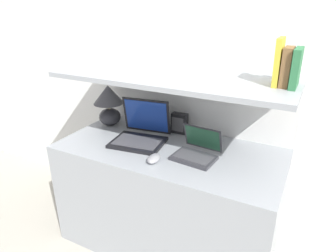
{
  "coord_description": "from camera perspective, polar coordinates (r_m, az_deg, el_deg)",
  "views": [
    {
      "loc": [
        0.76,
        -1.15,
        1.57
      ],
      "look_at": [
        -0.01,
        0.33,
        0.88
      ],
      "focal_mm": 32.0,
      "sensor_mm": 36.0,
      "label": 1
    }
  ],
  "objects": [
    {
      "name": "wall_back",
      "position": [
        2.06,
        5.35,
        12.09
      ],
      "size": [
        6.0,
        0.05,
        2.4
      ],
      "color": "white",
      "rests_on": "ground_plane"
    },
    {
      "name": "desk",
      "position": [
        2.06,
        0.17,
        -13.38
      ],
      "size": [
        1.39,
        0.67,
        0.73
      ],
      "color": "#999EA3",
      "rests_on": "ground_plane"
    },
    {
      "name": "back_riser",
      "position": [
        2.22,
        4.34,
        -4.09
      ],
      "size": [
        1.39,
        0.04,
        1.15
      ],
      "color": "white",
      "rests_on": "ground_plane"
    },
    {
      "name": "shelf",
      "position": [
        1.78,
        1.29,
        9.47
      ],
      "size": [
        1.39,
        0.6,
        0.03
      ],
      "color": "#999EA3",
      "rests_on": "back_riser"
    },
    {
      "name": "table_lamp",
      "position": [
        2.21,
        -11.22,
        4.52
      ],
      "size": [
        0.22,
        0.22,
        0.3
      ],
      "color": "#2D2D33",
      "rests_on": "desk"
    },
    {
      "name": "laptop_large",
      "position": [
        1.95,
        -5.2,
        -1.38
      ],
      "size": [
        0.36,
        0.34,
        0.26
      ],
      "color": "black",
      "rests_on": "desk"
    },
    {
      "name": "laptop_small",
      "position": [
        1.75,
        5.48,
        -4.81
      ],
      "size": [
        0.26,
        0.24,
        0.17
      ],
      "color": "#333338",
      "rests_on": "desk"
    },
    {
      "name": "computer_mouse",
      "position": [
        1.71,
        -2.69,
        -6.21
      ],
      "size": [
        0.08,
        0.11,
        0.04
      ],
      "color": "#99999E",
      "rests_on": "desk"
    },
    {
      "name": "router_box",
      "position": [
        2.06,
        2.19,
        0.55
      ],
      "size": [
        0.11,
        0.06,
        0.14
      ],
      "color": "black",
      "rests_on": "desk"
    },
    {
      "name": "book_green",
      "position": [
        1.59,
        23.24,
        10.12
      ],
      "size": [
        0.03,
        0.17,
        0.19
      ],
      "color": "#2D7042",
      "rests_on": "shelf"
    },
    {
      "name": "book_brown",
      "position": [
        1.59,
        21.68,
        10.4
      ],
      "size": [
        0.04,
        0.12,
        0.19
      ],
      "color": "brown",
      "rests_on": "shelf"
    },
    {
      "name": "book_yellow",
      "position": [
        1.59,
        20.32,
        11.37
      ],
      "size": [
        0.03,
        0.13,
        0.23
      ],
      "color": "gold",
      "rests_on": "shelf"
    }
  ]
}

